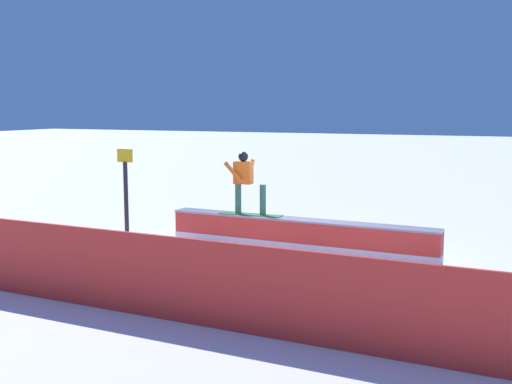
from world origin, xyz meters
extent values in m
plane|color=white|center=(0.00, 0.00, 0.00)|extent=(120.00, 120.00, 0.00)
cube|color=red|center=(0.00, 0.00, 0.37)|extent=(6.08, 0.64, 0.74)
cube|color=white|center=(0.00, 0.00, 0.18)|extent=(6.09, 0.65, 0.18)
cube|color=#958B9B|center=(0.00, 0.00, 0.76)|extent=(6.08, 0.70, 0.04)
cube|color=#3E8143|center=(1.17, -0.04, 0.79)|extent=(1.48, 0.35, 0.01)
cylinder|color=#306C4E|center=(1.46, -0.03, 1.13)|extent=(0.15, 0.15, 0.68)
cylinder|color=#306C4E|center=(0.87, -0.06, 1.13)|extent=(0.15, 0.15, 0.68)
cube|color=orange|center=(1.34, -0.04, 1.72)|extent=(0.41, 0.26, 0.50)
sphere|color=black|center=(1.34, -0.04, 2.08)|extent=(0.22, 0.22, 0.22)
cylinder|color=orange|center=(1.51, 0.14, 1.75)|extent=(0.45, 0.11, 0.46)
cylinder|color=orange|center=(1.24, -0.21, 1.75)|extent=(0.23, 0.10, 0.55)
cube|color=red|center=(0.00, 4.80, 0.64)|extent=(11.52, 0.49, 1.28)
cylinder|color=#262628|center=(3.96, 0.74, 0.97)|extent=(0.10, 0.10, 1.93)
cube|color=yellow|center=(3.96, 0.74, 2.08)|extent=(0.40, 0.04, 0.30)
camera|label=1|loc=(-4.46, 12.52, 3.18)|focal=43.63mm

